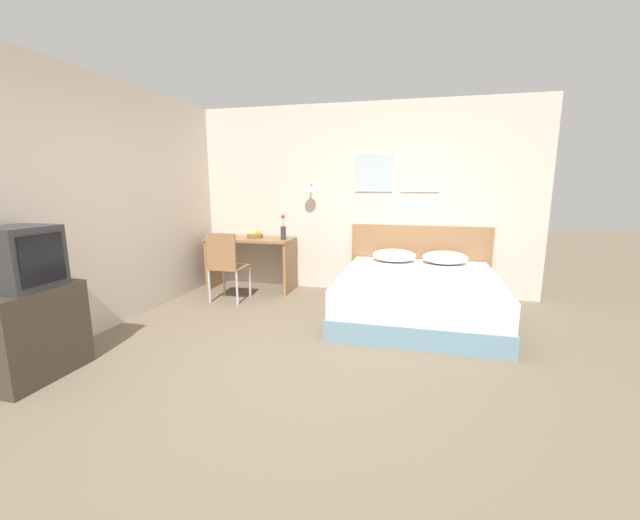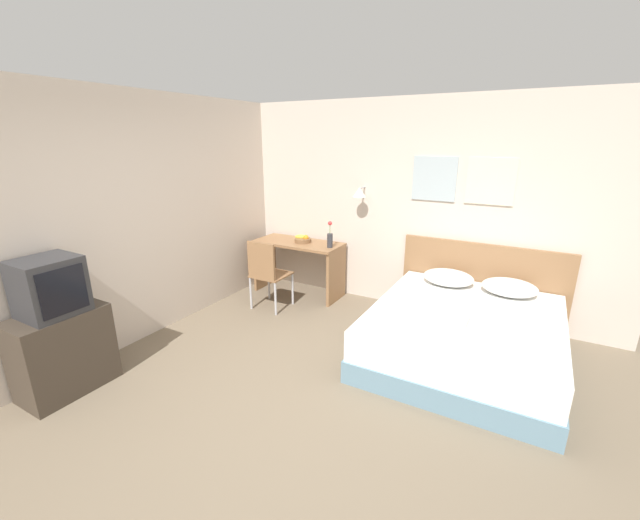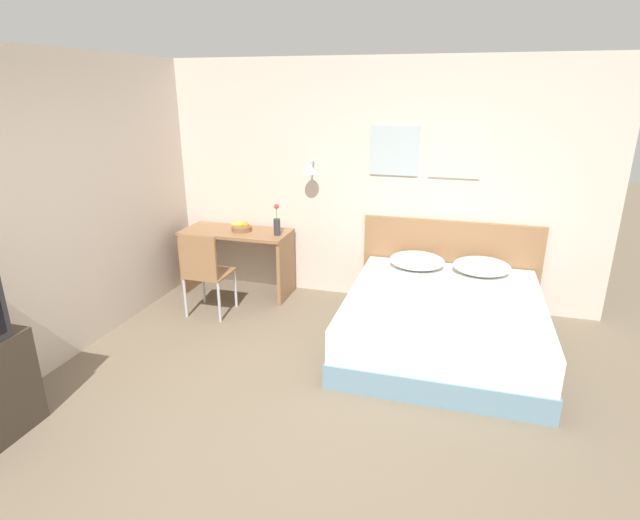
% 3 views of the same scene
% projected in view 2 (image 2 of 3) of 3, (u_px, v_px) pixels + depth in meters
% --- Properties ---
extents(ground_plane, '(24.00, 24.00, 0.00)m').
position_uv_depth(ground_plane, '(286.00, 425.00, 3.09)').
color(ground_plane, '#756651').
extents(wall_back, '(5.22, 0.31, 2.65)m').
position_uv_depth(wall_back, '(405.00, 207.00, 5.00)').
color(wall_back, beige).
rests_on(wall_back, ground_plane).
extents(wall_left, '(0.06, 5.74, 2.65)m').
position_uv_depth(wall_left, '(74.00, 233.00, 3.63)').
color(wall_left, beige).
rests_on(wall_left, ground_plane).
extents(bed, '(1.78, 1.96, 0.52)m').
position_uv_depth(bed, '(463.00, 336.00, 3.95)').
color(bed, '#66899E').
rests_on(bed, ground_plane).
extents(headboard, '(1.90, 0.06, 0.98)m').
position_uv_depth(headboard, '(481.00, 283.00, 4.73)').
color(headboard, '#8E6642').
rests_on(headboard, ground_plane).
extents(pillow_left, '(0.57, 0.45, 0.17)m').
position_uv_depth(pillow_left, '(448.00, 277.00, 4.59)').
color(pillow_left, white).
rests_on(pillow_left, bed).
extents(pillow_right, '(0.57, 0.45, 0.17)m').
position_uv_depth(pillow_right, '(510.00, 287.00, 4.28)').
color(pillow_right, white).
rests_on(pillow_right, bed).
extents(folded_towel_near_foot, '(0.32, 0.31, 0.06)m').
position_uv_depth(folded_towel_near_foot, '(450.00, 319.00, 3.66)').
color(folded_towel_near_foot, white).
rests_on(folded_towel_near_foot, bed).
extents(desk, '(1.25, 0.55, 0.77)m').
position_uv_depth(desk, '(299.00, 257.00, 5.59)').
color(desk, '#8E6642').
rests_on(desk, ground_plane).
extents(desk_chair, '(0.44, 0.44, 0.93)m').
position_uv_depth(desk_chair, '(266.00, 270.00, 5.03)').
color(desk_chair, '#8E6642').
rests_on(desk_chair, ground_plane).
extents(fruit_bowl, '(0.25, 0.23, 0.11)m').
position_uv_depth(fruit_bowl, '(303.00, 240.00, 5.49)').
color(fruit_bowl, brown).
rests_on(fruit_bowl, desk).
extents(flower_vase, '(0.08, 0.08, 0.36)m').
position_uv_depth(flower_vase, '(330.00, 238.00, 5.20)').
color(flower_vase, '#333338').
rests_on(flower_vase, desk).
extents(tv_stand, '(0.44, 0.73, 0.74)m').
position_uv_depth(tv_stand, '(63.00, 352.00, 3.44)').
color(tv_stand, '#3D3328').
rests_on(tv_stand, ground_plane).
extents(television, '(0.43, 0.45, 0.49)m').
position_uv_depth(television, '(49.00, 287.00, 3.25)').
color(television, '#2D2D30').
rests_on(television, tv_stand).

